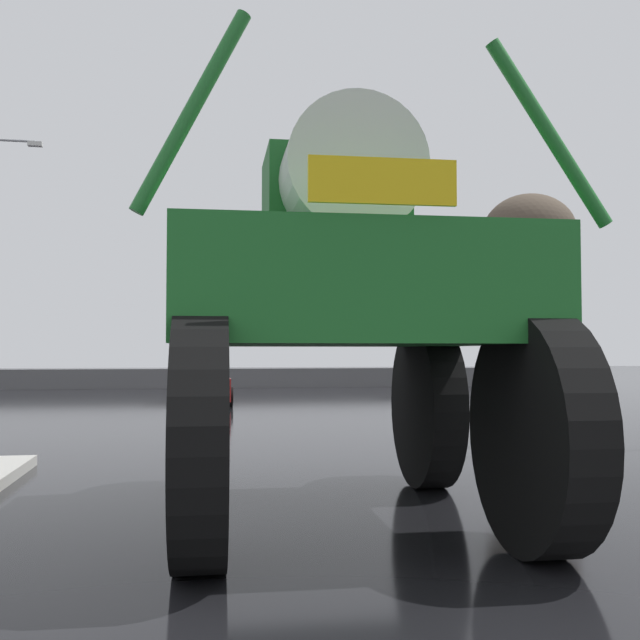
# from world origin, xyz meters

# --- Properties ---
(ground_plane) EXTENTS (120.00, 120.00, 0.00)m
(ground_plane) POSITION_xyz_m (0.00, 18.00, 0.00)
(ground_plane) COLOR black
(oversize_sprayer) EXTENTS (3.94, 5.27, 4.37)m
(oversize_sprayer) POSITION_xyz_m (-0.40, 5.65, 2.06)
(oversize_sprayer) COLOR black
(oversize_sprayer) RESTS_ON ground
(sedan_ahead) EXTENTS (1.89, 4.10, 1.52)m
(sedan_ahead) POSITION_xyz_m (-1.57, 22.59, 0.71)
(sedan_ahead) COLOR maroon
(sedan_ahead) RESTS_ON ground
(traffic_signal_near_right) EXTENTS (0.24, 0.54, 3.22)m
(traffic_signal_near_right) POSITION_xyz_m (4.56, 10.89, 2.34)
(traffic_signal_near_right) COLOR #A8AAAF
(traffic_signal_near_right) RESTS_ON ground
(streetlight_far_right) EXTENTS (1.88, 0.24, 7.36)m
(streetlight_far_right) POSITION_xyz_m (8.59, 27.61, 4.12)
(streetlight_far_right) COLOR #A8AAAF
(streetlight_far_right) RESTS_ON ground
(bare_tree_right) EXTENTS (3.51, 3.51, 7.70)m
(bare_tree_right) POSITION_xyz_m (10.74, 24.37, 6.15)
(bare_tree_right) COLOR #473828
(bare_tree_right) RESTS_ON ground
(roadside_barrier) EXTENTS (31.33, 0.24, 0.90)m
(roadside_barrier) POSITION_xyz_m (0.00, 32.94, 0.45)
(roadside_barrier) COLOR #59595B
(roadside_barrier) RESTS_ON ground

